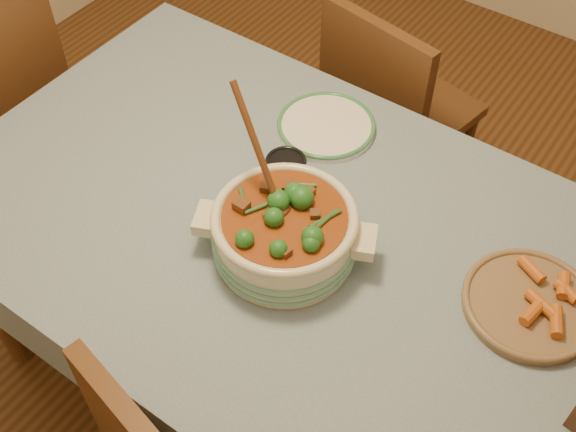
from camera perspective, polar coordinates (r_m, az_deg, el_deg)
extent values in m
plane|color=#4A2C15|center=(2.37, -0.65, -12.26)|extent=(4.50, 4.50, 0.00)
cube|color=brown|center=(1.76, -0.86, -1.10)|extent=(1.60, 1.00, 0.05)
cube|color=#8295A9|center=(1.74, -0.87, -0.52)|extent=(1.68, 1.08, 0.01)
cylinder|color=brown|center=(2.59, -8.34, 6.94)|extent=(0.07, 0.07, 0.70)
cylinder|color=beige|center=(1.63, -0.27, -1.52)|extent=(0.42, 0.42, 0.13)
torus|color=beige|center=(1.58, -0.28, -0.10)|extent=(0.33, 0.33, 0.02)
cube|color=beige|center=(1.60, 6.05, -2.02)|extent=(0.08, 0.10, 0.03)
cube|color=beige|center=(1.65, -6.43, -0.19)|extent=(0.08, 0.10, 0.03)
cylinder|color=#903B14|center=(1.59, -0.28, -0.29)|extent=(0.28, 0.28, 0.02)
cylinder|color=white|center=(1.96, 3.03, 7.05)|extent=(0.33, 0.33, 0.02)
torus|color=#3A804F|center=(1.95, 3.04, 7.23)|extent=(0.27, 0.27, 0.01)
cylinder|color=black|center=(1.82, -0.16, 3.81)|extent=(0.13, 0.13, 0.05)
torus|color=black|center=(1.80, -0.16, 4.37)|extent=(0.10, 0.10, 0.01)
cylinder|color=black|center=(1.81, -0.16, 4.15)|extent=(0.08, 0.08, 0.01)
cylinder|color=olive|center=(1.67, 18.51, -6.70)|extent=(0.38, 0.38, 0.02)
torus|color=olive|center=(1.66, 18.60, -6.50)|extent=(0.29, 0.29, 0.02)
cube|color=brown|center=(2.52, 9.05, 8.27)|extent=(0.48, 0.48, 0.04)
cube|color=brown|center=(2.27, 6.69, 10.33)|extent=(0.41, 0.11, 0.44)
cylinder|color=brown|center=(2.72, 13.71, 4.61)|extent=(0.04, 0.04, 0.44)
cylinder|color=brown|center=(2.86, 8.05, 8.28)|extent=(0.04, 0.04, 0.44)
cylinder|color=brown|center=(2.51, 8.97, 0.68)|extent=(0.04, 0.04, 0.44)
cylinder|color=brown|center=(2.65, 3.11, 4.81)|extent=(0.04, 0.04, 0.44)
cube|color=brown|center=(2.33, -21.49, 10.06)|extent=(0.09, 0.45, 0.48)
cylinder|color=brown|center=(2.97, -21.76, 7.19)|extent=(0.04, 0.04, 0.48)
cylinder|color=brown|center=(2.73, -16.13, 4.79)|extent=(0.04, 0.04, 0.48)
cylinder|color=brown|center=(2.58, -21.50, -0.63)|extent=(0.04, 0.04, 0.48)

